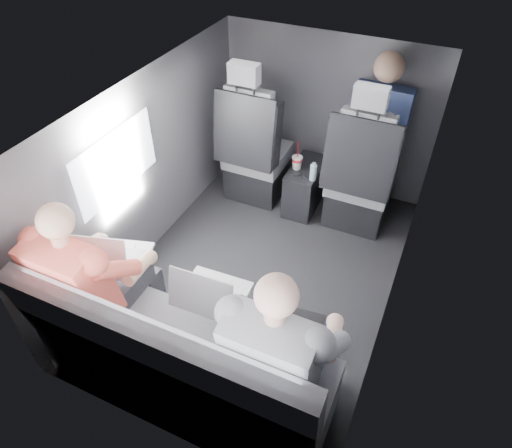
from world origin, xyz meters
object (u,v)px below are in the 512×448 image
at_px(water_bottle, 313,172).
at_px(laptop_silver, 210,292).
at_px(front_seat_left, 255,157).
at_px(passenger_front_right, 377,127).
at_px(laptop_white, 110,257).
at_px(passenger_rear_left, 95,279).
at_px(front_seat_right, 360,183).
at_px(soda_cup, 297,162).
at_px(laptop_black, 287,328).
at_px(passenger_rear_right, 282,351).
at_px(center_console, 305,186).
at_px(rear_bench, 184,365).

height_order(water_bottle, laptop_silver, laptop_silver).
xyz_separation_m(front_seat_left, passenger_front_right, (0.91, 0.26, 0.36)).
height_order(laptop_white, passenger_front_right, passenger_front_right).
distance_m(laptop_white, passenger_rear_left, 0.17).
distance_m(front_seat_right, passenger_rear_left, 2.09).
xyz_separation_m(soda_cup, water_bottle, (0.16, -0.08, 0.00)).
height_order(front_seat_right, soda_cup, front_seat_right).
bearing_deg(front_seat_right, soda_cup, -176.50).
distance_m(water_bottle, passenger_rear_left, 1.83).
bearing_deg(laptop_black, front_seat_right, 91.38).
relative_size(front_seat_left, passenger_rear_left, 1.04).
bearing_deg(water_bottle, front_seat_left, 168.45).
bearing_deg(laptop_silver, soda_cup, 93.66).
bearing_deg(passenger_rear_right, water_bottle, 103.86).
height_order(center_console, passenger_rear_left, passenger_rear_left).
bearing_deg(passenger_rear_left, center_console, 72.52).
bearing_deg(water_bottle, front_seat_right, 17.81).
xyz_separation_m(front_seat_left, passenger_rear_right, (0.97, -1.81, 0.23)).
height_order(center_console, laptop_black, laptop_black).
xyz_separation_m(front_seat_right, center_console, (-0.45, 0.04, -0.20)).
bearing_deg(water_bottle, rear_bench, -93.20).
height_order(rear_bench, soda_cup, rear_bench).
bearing_deg(soda_cup, front_seat_right, 3.50).
height_order(rear_bench, passenger_front_right, passenger_front_right).
height_order(water_bottle, passenger_rear_right, passenger_rear_right).
bearing_deg(soda_cup, laptop_black, -71.34).
relative_size(rear_bench, passenger_rear_left, 1.32).
distance_m(passenger_rear_left, passenger_rear_right, 1.10).
bearing_deg(front_seat_right, front_seat_left, 180.00).
relative_size(center_console, passenger_rear_left, 0.40).
height_order(front_seat_left, laptop_silver, front_seat_left).
distance_m(front_seat_left, laptop_black, 1.93).
bearing_deg(front_seat_right, rear_bench, -103.31).
distance_m(center_console, water_bottle, 0.33).
xyz_separation_m(laptop_black, passenger_rear_right, (0.03, -0.13, 0.00)).
xyz_separation_m(water_bottle, passenger_rear_left, (-0.68, -1.69, 0.15)).
relative_size(front_seat_left, laptop_white, 2.90).
height_order(passenger_rear_right, passenger_front_right, passenger_front_right).
distance_m(front_seat_left, passenger_rear_right, 2.06).
height_order(center_console, passenger_rear_right, passenger_rear_right).
relative_size(laptop_silver, laptop_black, 1.05).
height_order(front_seat_right, passenger_rear_right, front_seat_right).
height_order(laptop_white, laptop_black, laptop_white).
relative_size(water_bottle, passenger_front_right, 0.17).
relative_size(laptop_white, laptop_silver, 1.20).
bearing_deg(soda_cup, rear_bench, -88.03).
distance_m(laptop_white, laptop_silver, 0.65).
bearing_deg(front_seat_right, laptop_black, -88.62).
xyz_separation_m(center_console, rear_bench, (-0.00, -1.94, 0.11)).
relative_size(laptop_white, laptop_black, 1.26).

